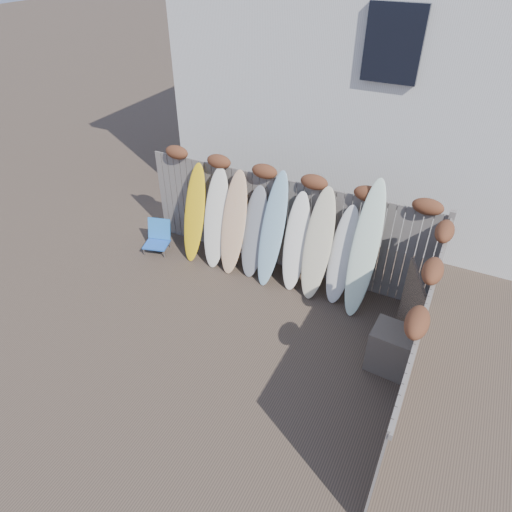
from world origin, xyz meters
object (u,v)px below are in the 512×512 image
at_px(lattice_panel, 409,316).
at_px(beach_chair, 158,237).
at_px(surfboard_0, 194,214).
at_px(wooden_crate, 391,349).

bearing_deg(lattice_panel, beach_chair, 151.18).
xyz_separation_m(lattice_panel, surfboard_0, (-4.61, 0.87, 0.23)).
bearing_deg(beach_chair, lattice_panel, -6.77).
distance_m(beach_chair, surfboard_0, 1.15).
distance_m(beach_chair, lattice_panel, 5.55).
height_order(wooden_crate, lattice_panel, lattice_panel).
distance_m(wooden_crate, surfboard_0, 4.72).
height_order(wooden_crate, surfboard_0, surfboard_0).
bearing_deg(wooden_crate, beach_chair, 168.62).
height_order(lattice_panel, surfboard_0, surfboard_0).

